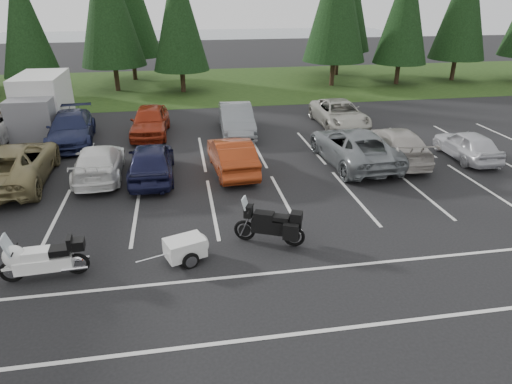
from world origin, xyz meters
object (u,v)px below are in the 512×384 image
(box_truck, at_px, (39,104))
(cargo_trailer, at_px, (185,250))
(car_near_3, at_px, (99,162))
(car_near_6, at_px, (354,146))
(car_far_1, at_px, (71,128))
(car_near_5, at_px, (232,155))
(car_near_4, at_px, (151,161))
(car_near_7, at_px, (394,144))
(car_far_4, at_px, (339,114))
(car_near_2, at_px, (13,164))
(car_far_3, at_px, (236,120))
(touring_motorcycle, at_px, (42,255))
(car_far_2, at_px, (150,121))
(adventure_motorcycle, at_px, (269,221))
(car_near_8, at_px, (467,145))

(box_truck, xyz_separation_m, cargo_trailer, (7.44, -14.95, -1.08))
(car_near_3, relative_size, car_near_6, 0.82)
(car_far_1, bearing_deg, car_near_5, -40.42)
(car_near_5, distance_m, car_far_1, 9.28)
(car_near_4, distance_m, car_near_5, 3.38)
(car_near_7, xyz_separation_m, car_far_4, (-0.60, 5.78, -0.02))
(car_near_2, distance_m, car_far_3, 11.10)
(car_near_3, height_order, car_near_4, car_near_4)
(touring_motorcycle, bearing_deg, car_far_4, 41.84)
(car_far_2, bearing_deg, car_far_3, -3.14)
(car_near_2, distance_m, adventure_motorcycle, 11.24)
(car_far_2, bearing_deg, car_near_6, -29.37)
(car_near_6, bearing_deg, car_near_7, 179.89)
(car_near_7, bearing_deg, car_near_6, 6.81)
(car_near_7, height_order, car_near_8, car_near_7)
(car_near_6, xyz_separation_m, car_near_8, (5.39, -0.34, -0.12))
(touring_motorcycle, relative_size, adventure_motorcycle, 1.03)
(car_near_3, xyz_separation_m, touring_motorcycle, (-0.45, -7.34, 0.03))
(car_near_2, distance_m, car_near_7, 16.33)
(car_near_2, bearing_deg, box_truck, -85.80)
(car_near_2, xyz_separation_m, car_near_6, (14.33, -0.09, -0.03))
(box_truck, relative_size, car_near_5, 1.26)
(box_truck, xyz_separation_m, car_near_5, (9.64, -8.11, -0.72))
(cargo_trailer, bearing_deg, car_near_7, 16.22)
(car_near_6, distance_m, car_far_2, 10.92)
(car_near_3, xyz_separation_m, car_far_4, (12.43, 5.72, 0.04))
(cargo_trailer, bearing_deg, car_near_3, 95.16)
(car_near_4, bearing_deg, car_far_4, -148.42)
(box_truck, bearing_deg, car_near_5, -40.06)
(car_near_2, relative_size, car_far_3, 1.23)
(touring_motorcycle, bearing_deg, car_near_7, 24.82)
(car_near_7, bearing_deg, car_far_3, -34.98)
(car_far_3, xyz_separation_m, adventure_motorcycle, (-0.55, -11.77, -0.04))
(car_near_8, relative_size, car_far_2, 0.85)
(car_near_5, xyz_separation_m, car_near_6, (5.51, 0.12, 0.06))
(car_near_4, distance_m, car_far_3, 7.17)
(car_near_3, relative_size, car_far_2, 1.01)
(car_near_7, height_order, cargo_trailer, car_near_7)
(car_far_1, bearing_deg, car_near_6, -26.92)
(car_far_2, bearing_deg, car_near_4, -83.77)
(car_far_2, bearing_deg, car_near_7, -24.01)
(car_near_2, bearing_deg, car_far_3, -153.15)
(car_near_3, height_order, car_far_2, car_far_2)
(car_near_7, relative_size, car_far_2, 1.11)
(car_near_8, bearing_deg, car_near_5, -0.04)
(box_truck, relative_size, car_near_8, 1.43)
(car_near_2, bearing_deg, car_far_2, -133.15)
(car_near_6, distance_m, touring_motorcycle, 13.54)
(touring_motorcycle, bearing_deg, cargo_trailer, -0.35)
(box_truck, xyz_separation_m, car_near_4, (6.27, -8.33, -0.68))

